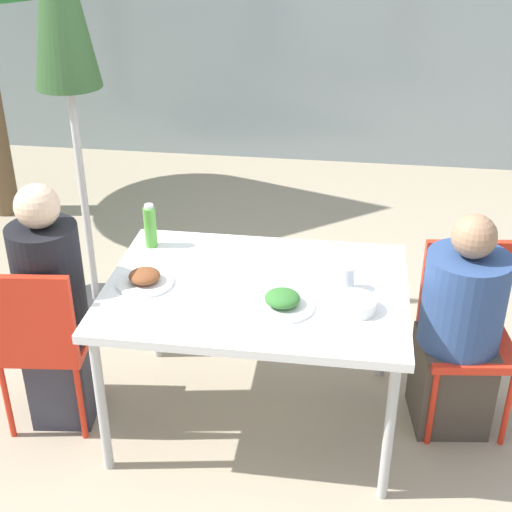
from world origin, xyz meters
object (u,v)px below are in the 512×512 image
Objects in this scene: chair_right at (466,321)px; salad_bowl at (355,304)px; drinking_cup at (346,278)px; person_left at (54,313)px; person_right at (459,332)px; bottle at (150,226)px; chair_left at (40,335)px; closed_umbrella at (60,6)px.

salad_bowl is (-0.52, -0.34, 0.25)m from chair_right.
chair_right is at bearing 16.93° from drinking_cup.
drinking_cup is at bearing 104.87° from salad_bowl.
person_left is 1.33m from drinking_cup.
salad_bowl is (-0.48, -0.25, 0.26)m from person_right.
person_left is 1.89m from chair_right.
bottle is (-1.51, 0.11, 0.33)m from chair_right.
person_right reaches higher than drinking_cup.
bottle is at bearing -11.32° from chair_right.
person_left reaches higher than salad_bowl.
person_right is 4.95× the size of bottle.
bottle is at bearing 42.81° from person_left.
bottle is (0.40, 0.50, 0.33)m from chair_left.
person_left is 10.98× the size of drinking_cup.
bottle is (0.35, 0.41, 0.27)m from person_left.
person_right is 0.46× the size of closed_umbrella.
closed_umbrella is (-0.20, 0.97, 1.18)m from person_left.
closed_umbrella is 13.39× the size of salad_bowl.
closed_umbrella reaches higher than bottle.
chair_left is 0.71m from bottle.
person_right reaches higher than chair_left.
person_left reaches higher than drinking_cup.
person_right reaches higher than salad_bowl.
bottle is 1.09m from salad_bowl.
chair_right is at bearing -121.98° from person_right.
person_left is at bearing -174.19° from drinking_cup.
person_right is (1.82, 0.22, -0.07)m from person_left.
bottle is (-1.47, 0.19, 0.34)m from person_right.
chair_left is at bearing -81.38° from closed_umbrella.
chair_left reaches higher than drinking_cup.
closed_umbrella is 10.83× the size of bottle.
person_right is 2.50m from closed_umbrella.
person_right is 0.60m from drinking_cup.
drinking_cup is (0.95, -0.28, -0.05)m from bottle.
salad_bowl is at bearing -7.73° from person_left.
closed_umbrella is at bearing 95.35° from person_left.
person_left is 0.51× the size of closed_umbrella.
person_left reaches higher than chair_right.
person_left is at bearing -0.47° from person_right.
closed_umbrella is (-2.03, 0.76, 1.25)m from person_right.
person_left is 1.11× the size of person_right.
chair_right is 0.37× the size of closed_umbrella.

